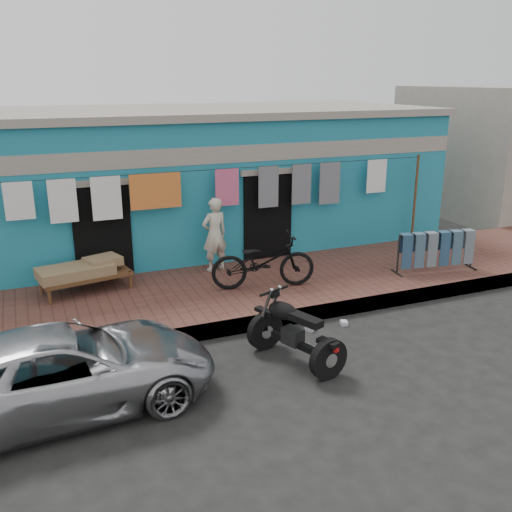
{
  "coord_description": "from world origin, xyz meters",
  "views": [
    {
      "loc": [
        -3.54,
        -6.53,
        4.04
      ],
      "look_at": [
        0.0,
        2.0,
        1.15
      ],
      "focal_mm": 40.0,
      "sensor_mm": 36.0,
      "label": 1
    }
  ],
  "objects_px": {
    "car": "(64,369)",
    "bicycle": "(263,255)",
    "motorcycle": "(295,331)",
    "charpoy": "(86,277)",
    "jeans_rack": "(436,251)",
    "seated_person": "(215,234)"
  },
  "relations": [
    {
      "from": "car",
      "to": "bicycle",
      "type": "bearing_deg",
      "value": -60.67
    },
    {
      "from": "car",
      "to": "motorcycle",
      "type": "height_order",
      "value": "car"
    },
    {
      "from": "charpoy",
      "to": "jeans_rack",
      "type": "distance_m",
      "value": 6.92
    },
    {
      "from": "bicycle",
      "to": "jeans_rack",
      "type": "xyz_separation_m",
      "value": [
        3.64,
        -0.47,
        -0.2
      ]
    },
    {
      "from": "car",
      "to": "motorcycle",
      "type": "relative_size",
      "value": 2.3
    },
    {
      "from": "seated_person",
      "to": "bicycle",
      "type": "height_order",
      "value": "seated_person"
    },
    {
      "from": "charpoy",
      "to": "bicycle",
      "type": "bearing_deg",
      "value": -18.67
    },
    {
      "from": "seated_person",
      "to": "motorcycle",
      "type": "xyz_separation_m",
      "value": [
        -0.05,
        -3.82,
        -0.49
      ]
    },
    {
      "from": "seated_person",
      "to": "charpoy",
      "type": "relative_size",
      "value": 0.84
    },
    {
      "from": "motorcycle",
      "to": "jeans_rack",
      "type": "relative_size",
      "value": 0.94
    },
    {
      "from": "motorcycle",
      "to": "jeans_rack",
      "type": "height_order",
      "value": "jeans_rack"
    },
    {
      "from": "car",
      "to": "charpoy",
      "type": "xyz_separation_m",
      "value": [
        0.68,
        3.54,
        -0.02
      ]
    },
    {
      "from": "charpoy",
      "to": "jeans_rack",
      "type": "height_order",
      "value": "jeans_rack"
    },
    {
      "from": "bicycle",
      "to": "car",
      "type": "bearing_deg",
      "value": 135.12
    },
    {
      "from": "bicycle",
      "to": "motorcycle",
      "type": "xyz_separation_m",
      "value": [
        -0.57,
        -2.52,
        -0.36
      ]
    },
    {
      "from": "seated_person",
      "to": "car",
      "type": "bearing_deg",
      "value": 38.21
    },
    {
      "from": "car",
      "to": "jeans_rack",
      "type": "distance_m",
      "value": 7.7
    },
    {
      "from": "bicycle",
      "to": "jeans_rack",
      "type": "height_order",
      "value": "bicycle"
    },
    {
      "from": "motorcycle",
      "to": "charpoy",
      "type": "distance_m",
      "value": 4.38
    },
    {
      "from": "motorcycle",
      "to": "jeans_rack",
      "type": "distance_m",
      "value": 4.68
    },
    {
      "from": "motorcycle",
      "to": "bicycle",
      "type": "bearing_deg",
      "value": 56.64
    },
    {
      "from": "seated_person",
      "to": "jeans_rack",
      "type": "xyz_separation_m",
      "value": [
        4.15,
        -1.77,
        -0.33
      ]
    }
  ]
}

